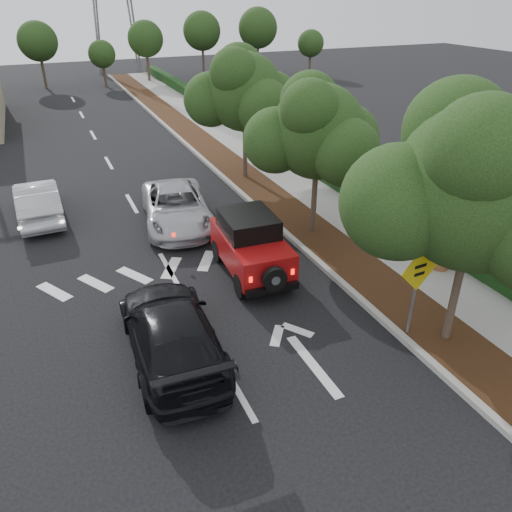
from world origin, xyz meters
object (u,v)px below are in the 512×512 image
silver_suv_ahead (176,207)px  black_suv_oncoming (171,332)px  red_jeep (249,243)px  speed_hump_sign (417,280)px

silver_suv_ahead → black_suv_oncoming: 7.86m
red_jeep → speed_hump_sign: 5.44m
red_jeep → silver_suv_ahead: red_jeep is taller
red_jeep → black_suv_oncoming: (-3.36, -3.11, -0.25)m
red_jeep → speed_hump_sign: bearing=-59.7°
red_jeep → black_suv_oncoming: bearing=-133.8°
red_jeep → speed_hump_sign: size_ratio=1.56×
speed_hump_sign → red_jeep: bearing=112.4°
silver_suv_ahead → black_suv_oncoming: bearing=-97.5°
silver_suv_ahead → black_suv_oncoming: black_suv_oncoming is taller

